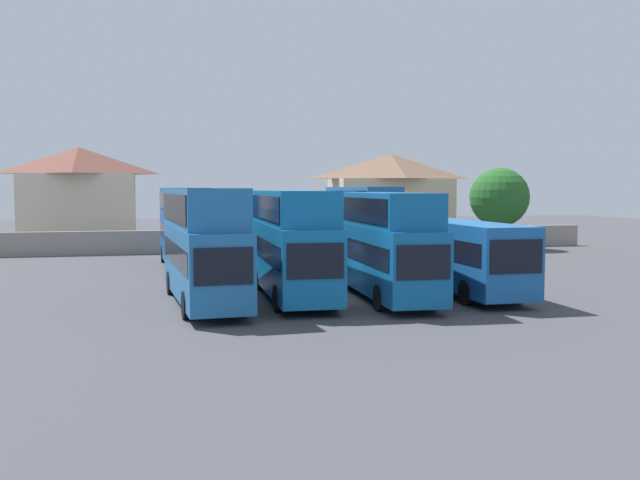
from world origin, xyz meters
TOP-DOWN VIEW (x-y plane):
  - ground at (0.00, 18.00)m, footprint 140.00×140.00m
  - depot_boundary_wall at (0.00, 24.40)m, footprint 56.00×0.50m
  - bus_1 at (-5.91, -0.19)m, footprint 3.17×10.95m
  - bus_2 at (-1.88, 0.49)m, footprint 2.77×10.60m
  - bus_3 at (2.20, -0.15)m, footprint 2.79×11.13m
  - bus_4 at (6.22, 0.20)m, footprint 2.69×10.67m
  - bus_5 at (-6.16, 14.86)m, footprint 2.95×10.56m
  - bus_6 at (-2.53, 14.10)m, footprint 2.77×10.32m
  - bus_7 at (2.42, 14.27)m, footprint 2.68×12.01m
  - bus_8 at (5.65, 14.85)m, footprint 2.72×10.41m
  - house_terrace_left at (-14.44, 34.31)m, footprint 9.84×7.45m
  - house_terrace_centre at (13.96, 33.54)m, footprint 11.45×6.39m
  - tree_left_of_lot at (19.58, 22.40)m, footprint 4.86×4.86m

SIDE VIEW (x-z plane):
  - ground at x=0.00m, z-range 0.00..0.00m
  - depot_boundary_wall at x=0.00m, z-range 0.00..1.80m
  - bus_4 at x=6.22m, z-range 0.24..3.67m
  - bus_3 at x=2.20m, z-range 0.31..5.11m
  - bus_6 at x=-2.53m, z-range 0.31..5.14m
  - bus_7 at x=2.42m, z-range 0.31..5.15m
  - bus_2 at x=-1.88m, z-range 0.31..5.21m
  - bus_1 at x=-5.91m, z-range 0.31..5.31m
  - bus_5 at x=-6.16m, z-range 0.31..5.34m
  - bus_8 at x=5.65m, z-range 0.32..5.41m
  - house_terrace_centre at x=13.96m, z-range 0.08..8.36m
  - tree_left_of_lot at x=19.58m, z-range 0.91..7.62m
  - house_terrace_left at x=-14.44m, z-range 0.08..8.69m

